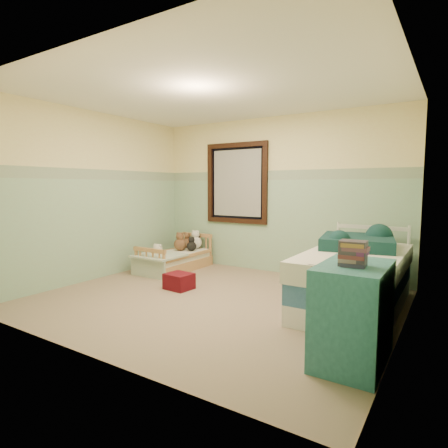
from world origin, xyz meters
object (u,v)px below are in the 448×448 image
Objects in this scene: toddler_bed_frame at (176,265)px; dresser at (353,313)px; floor_book at (182,286)px; twin_bed_frame at (354,299)px; plush_floor_tan at (156,264)px; red_pillow at (179,281)px; plush_floor_cream at (158,259)px.

dresser is at bearing -28.27° from toddler_bed_frame.
twin_bed_frame is at bearing 10.10° from floor_book.
plush_floor_tan is at bearing -117.04° from toddler_bed_frame.
plush_floor_tan is (-0.15, -0.30, 0.05)m from toddler_bed_frame.
dresser is at bearing -20.08° from floor_book.
plush_floor_tan is 0.75× the size of red_pillow.
plush_floor_tan is 0.95× the size of floor_book.
plush_floor_cream is at bearing 176.04° from toddler_bed_frame.
red_pillow is (-2.21, -0.45, -0.00)m from twin_bed_frame.
red_pillow is at bearing -36.73° from plush_floor_cream.
plush_floor_cream is at bearing 154.16° from dresser.
twin_bed_frame is at bearing 102.36° from dresser.
plush_floor_tan is at bearing 148.39° from red_pillow.
plush_floor_tan is (0.27, -0.33, -0.00)m from plush_floor_cream.
red_pillow is (0.81, -0.89, 0.03)m from toddler_bed_frame.
red_pillow is at bearing -47.80° from toddler_bed_frame.
red_pillow is at bearing -168.60° from twin_bed_frame.
floor_book is (0.94, -0.51, -0.12)m from plush_floor_tan.
plush_floor_tan is 0.14× the size of twin_bed_frame.
plush_floor_tan is at bearing 152.41° from floor_book.
plush_floor_cream is at bearing 146.19° from floor_book.
twin_bed_frame is 2.25m from red_pillow.
red_pillow is (0.96, -0.59, -0.02)m from plush_floor_tan.
floor_book is at bearing -34.74° from plush_floor_cream.
dresser is 2.67m from red_pillow.
toddler_bed_frame is 0.43m from plush_floor_cream.
toddler_bed_frame reaches higher than floor_book.
twin_bed_frame is (3.45, -0.48, -0.02)m from plush_floor_cream.
plush_floor_tan reaches higher than toddler_bed_frame.
dresser reaches higher than floor_book.
red_pillow is at bearing -70.96° from floor_book.
twin_bed_frame reaches higher than red_pillow.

